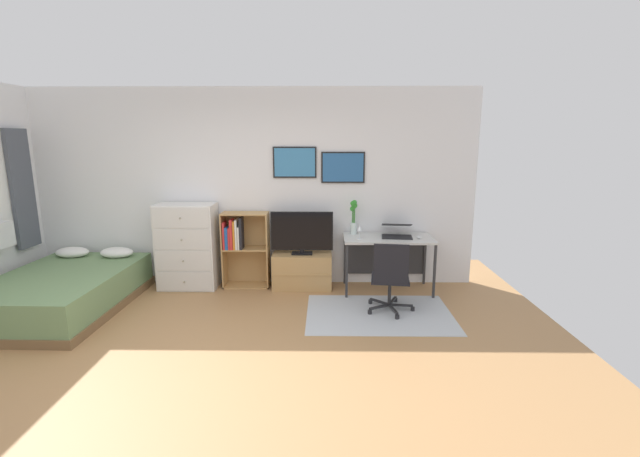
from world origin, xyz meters
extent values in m
plane|color=#A87A4C|center=(0.00, 0.00, 0.00)|extent=(7.20, 7.20, 0.00)
cube|color=white|center=(0.00, 2.43, 1.35)|extent=(6.12, 0.06, 2.70)
cube|color=black|center=(0.58, 2.38, 1.71)|extent=(0.59, 0.02, 0.42)
cube|color=teal|center=(0.58, 2.37, 1.71)|extent=(0.55, 0.01, 0.38)
cube|color=black|center=(1.24, 2.38, 1.64)|extent=(0.59, 0.02, 0.42)
cube|color=#285B93|center=(1.24, 2.37, 1.64)|extent=(0.55, 0.01, 0.38)
cube|color=#4C515B|center=(-2.94, 1.99, 1.38)|extent=(0.05, 0.40, 1.54)
cube|color=#B2B7BC|center=(1.64, 1.25, 0.00)|extent=(1.70, 1.20, 0.01)
cube|color=brown|center=(-2.15, 1.33, 0.05)|extent=(1.42, 2.07, 0.10)
cube|color=#6B8C5B|center=(-2.15, 1.33, 0.27)|extent=(1.38, 2.02, 0.35)
ellipsoid|color=white|center=(-2.44, 2.10, 0.51)|extent=(0.44, 0.29, 0.14)
ellipsoid|color=white|center=(-1.83, 2.10, 0.51)|extent=(0.44, 0.29, 0.14)
cube|color=silver|center=(-0.88, 2.16, 0.58)|extent=(0.78, 0.42, 1.16)
cube|color=silver|center=(-0.88, 1.94, 0.15)|extent=(0.74, 0.01, 0.27)
sphere|color=#A59E8C|center=(-0.88, 1.93, 0.15)|extent=(0.03, 0.03, 0.03)
cube|color=silver|center=(-0.88, 1.94, 0.44)|extent=(0.74, 0.01, 0.27)
sphere|color=#A59E8C|center=(-0.88, 1.93, 0.44)|extent=(0.03, 0.03, 0.03)
cube|color=silver|center=(-0.88, 1.94, 0.73)|extent=(0.74, 0.01, 0.27)
sphere|color=#A59E8C|center=(-0.88, 1.93, 0.73)|extent=(0.03, 0.03, 0.03)
cube|color=silver|center=(-0.88, 1.94, 1.01)|extent=(0.74, 0.01, 0.27)
sphere|color=#A59E8C|center=(-0.88, 1.93, 1.01)|extent=(0.03, 0.03, 0.03)
cube|color=tan|center=(-0.40, 2.22, 0.52)|extent=(0.02, 0.30, 1.04)
cube|color=tan|center=(0.21, 2.22, 0.52)|extent=(0.02, 0.30, 1.04)
cube|color=tan|center=(-0.10, 2.22, 0.01)|extent=(0.63, 0.30, 0.02)
cube|color=tan|center=(-0.10, 2.22, 0.54)|extent=(0.59, 0.30, 0.02)
cube|color=tan|center=(-0.10, 2.22, 1.03)|extent=(0.59, 0.30, 0.02)
cube|color=tan|center=(-0.10, 2.37, 0.52)|extent=(0.63, 0.01, 1.04)
cube|color=red|center=(-0.37, 2.17, 0.74)|extent=(0.03, 0.17, 0.37)
cube|color=#1E519E|center=(-0.33, 2.18, 0.70)|extent=(0.04, 0.20, 0.30)
cube|color=red|center=(-0.30, 2.18, 0.70)|extent=(0.02, 0.20, 0.30)
cube|color=red|center=(-0.27, 2.17, 0.75)|extent=(0.04, 0.18, 0.41)
cube|color=orange|center=(-0.23, 2.16, 0.74)|extent=(0.03, 0.17, 0.39)
cube|color=white|center=(-0.20, 2.20, 0.75)|extent=(0.03, 0.23, 0.41)
cube|color=white|center=(-0.17, 2.17, 0.70)|extent=(0.02, 0.18, 0.31)
cube|color=black|center=(-0.14, 2.17, 0.77)|extent=(0.03, 0.19, 0.43)
cube|color=tan|center=(0.68, 2.17, 0.24)|extent=(0.80, 0.40, 0.48)
cube|color=tan|center=(0.68, 1.97, 0.24)|extent=(0.80, 0.01, 0.02)
cube|color=black|center=(0.68, 2.15, 0.49)|extent=(0.28, 0.16, 0.02)
cube|color=black|center=(0.68, 2.15, 0.53)|extent=(0.06, 0.04, 0.05)
cube|color=black|center=(0.68, 2.15, 0.80)|extent=(0.84, 0.02, 0.53)
cube|color=black|center=(0.68, 2.14, 0.80)|extent=(0.81, 0.01, 0.50)
cube|color=silver|center=(1.84, 2.06, 0.72)|extent=(1.18, 0.62, 0.03)
cube|color=#2D2D30|center=(1.27, 1.78, 0.35)|extent=(0.03, 0.03, 0.71)
cube|color=#2D2D30|center=(2.40, 1.78, 0.35)|extent=(0.03, 0.03, 0.71)
cube|color=#2D2D30|center=(1.27, 2.34, 0.35)|extent=(0.03, 0.03, 0.71)
cube|color=#2D2D30|center=(2.40, 2.34, 0.35)|extent=(0.03, 0.03, 0.71)
cube|color=#2D2D30|center=(1.84, 2.36, 0.39)|extent=(1.12, 0.02, 0.50)
cylinder|color=#232326|center=(2.05, 1.34, 0.03)|extent=(0.05, 0.05, 0.05)
cube|color=#232326|center=(1.91, 1.36, 0.07)|extent=(0.28, 0.06, 0.02)
cylinder|color=#232326|center=(1.89, 1.63, 0.03)|extent=(0.05, 0.05, 0.05)
cube|color=#232326|center=(1.83, 1.50, 0.07)|extent=(0.14, 0.27, 0.02)
cylinder|color=#232326|center=(1.56, 1.56, 0.03)|extent=(0.05, 0.05, 0.05)
cube|color=#232326|center=(1.67, 1.47, 0.07)|extent=(0.23, 0.21, 0.02)
cylinder|color=#232326|center=(1.52, 1.24, 0.03)|extent=(0.05, 0.05, 0.05)
cube|color=#232326|center=(1.65, 1.30, 0.07)|extent=(0.26, 0.16, 0.02)
cylinder|color=#232326|center=(1.82, 1.10, 0.03)|extent=(0.05, 0.05, 0.05)
cube|color=#232326|center=(1.80, 1.23, 0.07)|extent=(0.08, 0.28, 0.02)
cylinder|color=#232326|center=(1.77, 1.37, 0.23)|extent=(0.04, 0.04, 0.30)
cube|color=black|center=(1.77, 1.37, 0.40)|extent=(0.49, 0.49, 0.03)
cube|color=black|center=(1.74, 1.17, 0.64)|extent=(0.40, 0.08, 0.45)
cube|color=black|center=(1.95, 2.06, 0.75)|extent=(0.42, 0.31, 0.01)
cube|color=black|center=(1.95, 2.05, 0.75)|extent=(0.40, 0.28, 0.00)
cube|color=black|center=(1.97, 2.22, 0.88)|extent=(0.42, 0.29, 0.08)
cube|color=black|center=(1.96, 2.22, 0.88)|extent=(0.40, 0.27, 0.06)
ellipsoid|color=silver|center=(2.23, 1.99, 0.76)|extent=(0.06, 0.10, 0.03)
cylinder|color=silver|center=(1.38, 2.25, 0.82)|extent=(0.09, 0.09, 0.16)
cylinder|color=#3D8438|center=(1.40, 2.25, 0.96)|extent=(0.01, 0.01, 0.35)
sphere|color=#308B2C|center=(1.40, 2.25, 1.14)|extent=(0.07, 0.07, 0.07)
cylinder|color=#3D8438|center=(1.39, 2.26, 0.96)|extent=(0.01, 0.01, 0.34)
sphere|color=#308B2C|center=(1.39, 2.26, 1.12)|extent=(0.07, 0.07, 0.07)
cylinder|color=#3D8438|center=(1.37, 2.27, 0.94)|extent=(0.01, 0.01, 0.30)
sphere|color=#308B2C|center=(1.37, 2.27, 1.09)|extent=(0.07, 0.07, 0.07)
cylinder|color=#3D8438|center=(1.37, 2.24, 0.98)|extent=(0.01, 0.01, 0.38)
sphere|color=#308B2C|center=(1.37, 2.24, 1.16)|extent=(0.07, 0.07, 0.07)
cylinder|color=#3D8438|center=(1.39, 2.24, 0.98)|extent=(0.01, 0.01, 0.39)
sphere|color=#308B2C|center=(1.39, 2.24, 1.18)|extent=(0.07, 0.07, 0.07)
cylinder|color=silver|center=(1.44, 1.96, 0.74)|extent=(0.06, 0.06, 0.01)
cylinder|color=silver|center=(1.44, 1.96, 0.80)|extent=(0.01, 0.01, 0.10)
cone|color=silver|center=(1.44, 1.96, 0.88)|extent=(0.07, 0.07, 0.07)
camera|label=1|loc=(1.00, -3.56, 2.02)|focal=24.38mm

